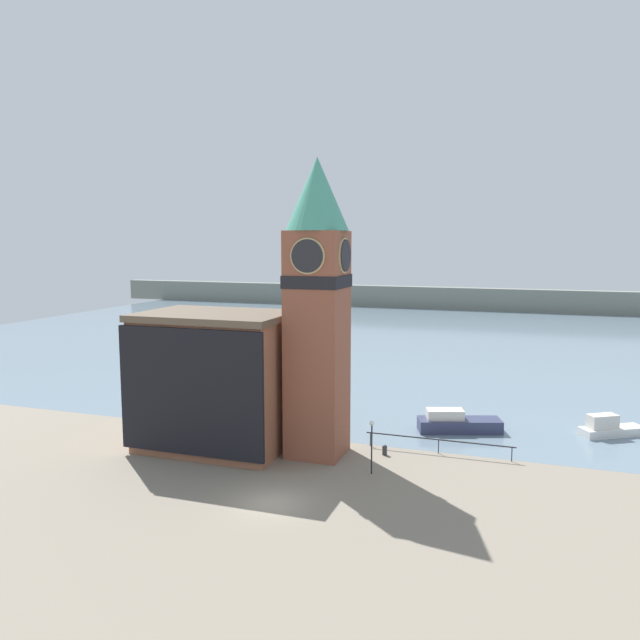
{
  "coord_description": "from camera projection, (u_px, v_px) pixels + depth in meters",
  "views": [
    {
      "loc": [
        14.4,
        -32.78,
        15.66
      ],
      "look_at": [
        0.71,
        6.9,
        10.32
      ],
      "focal_mm": 35.0,
      "sensor_mm": 36.0,
      "label": 1
    }
  ],
  "objects": [
    {
      "name": "ground_plane",
      "position": [
        271.0,
        504.0,
        37.38
      ],
      "size": [
        160.0,
        160.0,
        0.0
      ],
      "primitive_type": "plane",
      "color": "gray"
    },
    {
      "name": "water",
      "position": [
        442.0,
        334.0,
        105.34
      ],
      "size": [
        160.0,
        120.0,
        0.0
      ],
      "color": "slate",
      "rests_on": "ground_plane"
    },
    {
      "name": "far_shoreline",
      "position": [
        467.0,
        299.0,
        142.53
      ],
      "size": [
        180.0,
        3.0,
        5.0
      ],
      "color": "gray",
      "rests_on": "water"
    },
    {
      "name": "pier_railing",
      "position": [
        439.0,
        441.0,
        46.07
      ],
      "size": [
        11.0,
        0.08,
        1.09
      ],
      "color": "#232328",
      "rests_on": "ground_plane"
    },
    {
      "name": "clock_tower",
      "position": [
        317.0,
        300.0,
        44.64
      ],
      "size": [
        4.5,
        4.5,
        21.49
      ],
      "color": "brown",
      "rests_on": "ground_plane"
    },
    {
      "name": "pier_building",
      "position": [
        216.0,
        380.0,
        47.14
      ],
      "size": [
        11.27,
        7.97,
        10.33
      ],
      "color": "#935B42",
      "rests_on": "ground_plane"
    },
    {
      "name": "boat_near",
      "position": [
        457.0,
        423.0,
        51.5
      ],
      "size": [
        7.08,
        4.19,
        1.85
      ],
      "rotation": [
        0.0,
        0.0,
        0.32
      ],
      "color": "#333856",
      "rests_on": "water"
    },
    {
      "name": "boat_far",
      "position": [
        609.0,
        428.0,
        50.33
      ],
      "size": [
        5.36,
        4.18,
        1.79
      ],
      "rotation": [
        0.0,
        0.0,
        0.56
      ],
      "color": "silver",
      "rests_on": "water"
    },
    {
      "name": "mooring_bollard_near",
      "position": [
        385.0,
        449.0,
        45.84
      ],
      "size": [
        0.37,
        0.37,
        0.76
      ],
      "color": "#2D2D33",
      "rests_on": "ground_plane"
    },
    {
      "name": "lamp_post",
      "position": [
        372.0,
        437.0,
        41.89
      ],
      "size": [
        0.32,
        0.32,
        3.67
      ],
      "color": "black",
      "rests_on": "ground_plane"
    }
  ]
}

